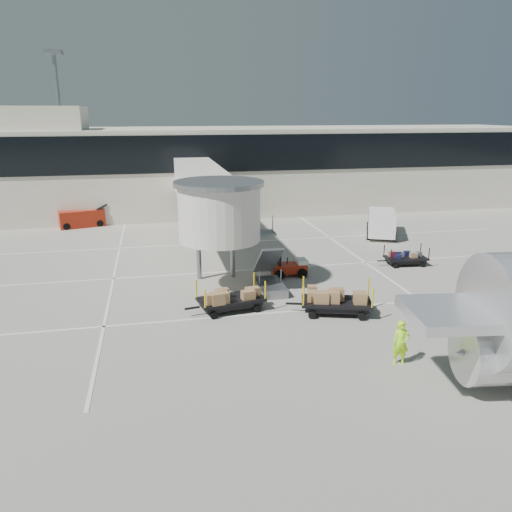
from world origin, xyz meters
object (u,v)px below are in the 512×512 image
(suitcase_cart, at_px, (406,258))
(minivan, at_px, (381,221))
(box_cart_far, at_px, (229,299))
(ground_worker, at_px, (401,343))
(box_cart_near, at_px, (337,301))
(baggage_tug, at_px, (290,268))
(belt_loader, at_px, (82,218))

(suitcase_cart, height_order, minivan, minivan)
(box_cart_far, height_order, minivan, minivan)
(minivan, bearing_deg, suitcase_cart, -80.33)
(ground_worker, bearing_deg, box_cart_far, 139.55)
(ground_worker, relative_size, minivan, 0.34)
(box_cart_near, distance_m, box_cart_far, 5.34)
(baggage_tug, height_order, ground_worker, ground_worker)
(box_cart_far, relative_size, minivan, 0.76)
(suitcase_cart, height_order, box_cart_far, box_cart_far)
(baggage_tug, distance_m, ground_worker, 11.55)
(box_cart_near, relative_size, minivan, 0.79)
(ground_worker, height_order, belt_loader, belt_loader)
(baggage_tug, bearing_deg, minivan, 40.83)
(ground_worker, bearing_deg, baggage_tug, 105.84)
(ground_worker, height_order, minivan, minivan)
(suitcase_cart, xyz_separation_m, belt_loader, (-21.79, 15.98, 0.28))
(minivan, bearing_deg, box_cart_far, -113.43)
(box_cart_near, bearing_deg, minivan, 74.46)
(box_cart_far, xyz_separation_m, belt_loader, (-9.47, 21.24, 0.12))
(suitcase_cart, bearing_deg, box_cart_far, -152.94)
(box_cart_near, bearing_deg, ground_worker, -66.90)
(baggage_tug, bearing_deg, belt_loader, 130.35)
(minivan, bearing_deg, ground_worker, -89.36)
(ground_worker, bearing_deg, box_cart_near, 105.87)
(box_cart_near, relative_size, belt_loader, 1.01)
(box_cart_far, bearing_deg, baggage_tug, 35.85)
(suitcase_cart, height_order, box_cart_near, box_cart_near)
(suitcase_cart, bearing_deg, minivan, 79.58)
(baggage_tug, height_order, belt_loader, belt_loader)
(box_cart_far, xyz_separation_m, ground_worker, (5.72, -6.78, 0.30))
(box_cart_far, bearing_deg, suitcase_cart, 12.29)
(suitcase_cart, relative_size, box_cart_far, 0.80)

